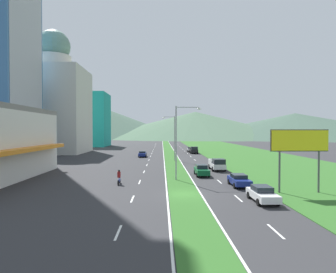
{
  "coord_description": "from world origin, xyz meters",
  "views": [
    {
      "loc": [
        -2.31,
        -29.44,
        6.56
      ],
      "look_at": [
        -0.51,
        50.92,
        4.89
      ],
      "focal_mm": 31.07,
      "sensor_mm": 36.0,
      "label": 1
    }
  ],
  "objects_px": {
    "pickup_truck_0": "(217,164)",
    "pickup_truck_1": "(194,150)",
    "motorcycle_rider": "(119,178)",
    "street_lamp_near": "(179,137)",
    "car_3": "(190,149)",
    "billboard_roadside": "(300,144)",
    "car_4": "(142,154)",
    "street_lamp_mid": "(173,135)",
    "car_0": "(262,194)",
    "car_1": "(202,170)",
    "car_2": "(239,180)"
  },
  "relations": [
    {
      "from": "car_3",
      "to": "billboard_roadside",
      "type": "bearing_deg",
      "value": 5.26
    },
    {
      "from": "car_2",
      "to": "car_0",
      "type": "bearing_deg",
      "value": 1.16
    },
    {
      "from": "car_1",
      "to": "car_2",
      "type": "xyz_separation_m",
      "value": [
        3.3,
        -8.08,
        -0.07
      ]
    },
    {
      "from": "car_0",
      "to": "car_2",
      "type": "xyz_separation_m",
      "value": [
        -0.15,
        7.46,
        -0.01
      ]
    },
    {
      "from": "street_lamp_near",
      "to": "street_lamp_mid",
      "type": "xyz_separation_m",
      "value": [
        0.25,
        24.34,
        -0.14
      ]
    },
    {
      "from": "billboard_roadside",
      "to": "pickup_truck_1",
      "type": "xyz_separation_m",
      "value": [
        -5.19,
        52.85,
        -4.2
      ]
    },
    {
      "from": "car_3",
      "to": "motorcycle_rider",
      "type": "height_order",
      "value": "motorcycle_rider"
    },
    {
      "from": "street_lamp_near",
      "to": "car_1",
      "type": "distance_m",
      "value": 7.07
    },
    {
      "from": "car_1",
      "to": "car_3",
      "type": "distance_m",
      "value": 47.42
    },
    {
      "from": "car_4",
      "to": "car_3",
      "type": "bearing_deg",
      "value": -38.51
    },
    {
      "from": "pickup_truck_0",
      "to": "motorcycle_rider",
      "type": "xyz_separation_m",
      "value": [
        -14.34,
        -12.14,
        -0.24
      ]
    },
    {
      "from": "car_3",
      "to": "pickup_truck_1",
      "type": "xyz_separation_m",
      "value": [
        0.27,
        -6.46,
        0.25
      ]
    },
    {
      "from": "car_0",
      "to": "car_1",
      "type": "xyz_separation_m",
      "value": [
        -3.45,
        15.54,
        0.06
      ]
    },
    {
      "from": "pickup_truck_1",
      "to": "motorcycle_rider",
      "type": "relative_size",
      "value": 2.7
    },
    {
      "from": "street_lamp_mid",
      "to": "pickup_truck_0",
      "type": "bearing_deg",
      "value": -66.25
    },
    {
      "from": "car_0",
      "to": "car_3",
      "type": "relative_size",
      "value": 1.03
    },
    {
      "from": "motorcycle_rider",
      "to": "street_lamp_mid",
      "type": "bearing_deg",
      "value": -15.84
    },
    {
      "from": "car_1",
      "to": "street_lamp_mid",
      "type": "bearing_deg",
      "value": -170.94
    },
    {
      "from": "billboard_roadside",
      "to": "car_3",
      "type": "bearing_deg",
      "value": 95.26
    },
    {
      "from": "street_lamp_mid",
      "to": "billboard_roadside",
      "type": "xyz_separation_m",
      "value": [
        11.86,
        -32.59,
        -0.32
      ]
    },
    {
      "from": "pickup_truck_1",
      "to": "street_lamp_near",
      "type": "bearing_deg",
      "value": -8.82
    },
    {
      "from": "street_lamp_mid",
      "to": "car_1",
      "type": "distance_m",
      "value": 21.39
    },
    {
      "from": "street_lamp_near",
      "to": "car_4",
      "type": "distance_m",
      "value": 34.94
    },
    {
      "from": "pickup_truck_0",
      "to": "motorcycle_rider",
      "type": "distance_m",
      "value": 18.79
    },
    {
      "from": "motorcycle_rider",
      "to": "pickup_truck_0",
      "type": "bearing_deg",
      "value": -49.75
    },
    {
      "from": "car_3",
      "to": "pickup_truck_1",
      "type": "distance_m",
      "value": 6.47
    },
    {
      "from": "pickup_truck_0",
      "to": "pickup_truck_1",
      "type": "relative_size",
      "value": 1.0
    },
    {
      "from": "street_lamp_mid",
      "to": "car_3",
      "type": "bearing_deg",
      "value": 76.54
    },
    {
      "from": "pickup_truck_1",
      "to": "billboard_roadside",
      "type": "bearing_deg",
      "value": 5.61
    },
    {
      "from": "car_1",
      "to": "pickup_truck_1",
      "type": "relative_size",
      "value": 0.87
    },
    {
      "from": "street_lamp_mid",
      "to": "car_3",
      "type": "height_order",
      "value": "street_lamp_mid"
    },
    {
      "from": "street_lamp_mid",
      "to": "pickup_truck_1",
      "type": "height_order",
      "value": "street_lamp_mid"
    },
    {
      "from": "car_4",
      "to": "pickup_truck_1",
      "type": "bearing_deg",
      "value": -52.43
    },
    {
      "from": "street_lamp_mid",
      "to": "car_0",
      "type": "bearing_deg",
      "value": -79.44
    },
    {
      "from": "car_4",
      "to": "pickup_truck_0",
      "type": "relative_size",
      "value": 0.87
    },
    {
      "from": "billboard_roadside",
      "to": "car_1",
      "type": "height_order",
      "value": "billboard_roadside"
    },
    {
      "from": "car_3",
      "to": "pickup_truck_1",
      "type": "relative_size",
      "value": 0.82
    },
    {
      "from": "car_0",
      "to": "car_3",
      "type": "bearing_deg",
      "value": -179.69
    },
    {
      "from": "street_lamp_near",
      "to": "pickup_truck_1",
      "type": "xyz_separation_m",
      "value": [
        6.92,
        44.6,
        -4.66
      ]
    },
    {
      "from": "billboard_roadside",
      "to": "car_4",
      "type": "distance_m",
      "value": 46.47
    },
    {
      "from": "car_0",
      "to": "car_3",
      "type": "height_order",
      "value": "same"
    },
    {
      "from": "pickup_truck_0",
      "to": "pickup_truck_1",
      "type": "bearing_deg",
      "value": 179.93
    },
    {
      "from": "street_lamp_mid",
      "to": "motorcycle_rider",
      "type": "xyz_separation_m",
      "value": [
        -7.71,
        -27.19,
        -4.76
      ]
    },
    {
      "from": "car_0",
      "to": "street_lamp_mid",
      "type": "bearing_deg",
      "value": -169.44
    },
    {
      "from": "car_1",
      "to": "car_3",
      "type": "bearing_deg",
      "value": 176.24
    },
    {
      "from": "car_3",
      "to": "car_4",
      "type": "xyz_separation_m",
      "value": [
        -13.67,
        -17.18,
        0.02
      ]
    },
    {
      "from": "pickup_truck_0",
      "to": "car_1",
      "type": "bearing_deg",
      "value": -31.05
    },
    {
      "from": "street_lamp_near",
      "to": "car_3",
      "type": "xyz_separation_m",
      "value": [
        6.64,
        51.05,
        -4.91
      ]
    },
    {
      "from": "street_lamp_mid",
      "to": "car_3",
      "type": "relative_size",
      "value": 2.17
    },
    {
      "from": "billboard_roadside",
      "to": "car_4",
      "type": "xyz_separation_m",
      "value": [
        -19.13,
        42.12,
        -4.43
      ]
    }
  ]
}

